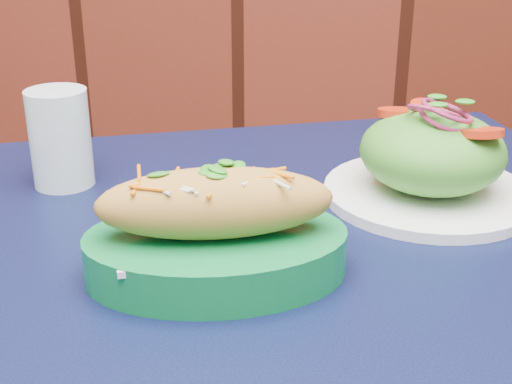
# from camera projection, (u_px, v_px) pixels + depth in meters

# --- Properties ---
(cafe_table) EXTENTS (1.01, 1.01, 0.75)m
(cafe_table) POSITION_uv_depth(u_px,v_px,m) (295.00, 338.00, 0.70)
(cafe_table) COLOR black
(cafe_table) RESTS_ON ground
(banh_mi_basket) EXTENTS (0.26, 0.20, 0.11)m
(banh_mi_basket) POSITION_uv_depth(u_px,v_px,m) (216.00, 232.00, 0.62)
(banh_mi_basket) COLOR #0D6F34
(banh_mi_basket) RESTS_ON cafe_table
(salad_plate) EXTENTS (0.23, 0.23, 0.11)m
(salad_plate) POSITION_uv_depth(u_px,v_px,m) (431.00, 159.00, 0.78)
(salad_plate) COLOR white
(salad_plate) RESTS_ON cafe_table
(water_glass) EXTENTS (0.07, 0.07, 0.11)m
(water_glass) POSITION_uv_depth(u_px,v_px,m) (60.00, 138.00, 0.81)
(water_glass) COLOR silver
(water_glass) RESTS_ON cafe_table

